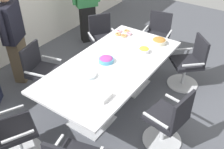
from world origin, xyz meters
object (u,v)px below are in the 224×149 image
snack_bowl_candy_mix (106,59)px  plate_stack (88,75)px  conference_table (112,71)px  office_chair_1 (12,134)px  person_standing_2 (87,2)px  donut_platter (123,33)px  office_chair_3 (169,122)px  office_chair_0 (42,74)px  office_chair_5 (157,38)px  person_standing_1 (14,36)px  office_chair_4 (189,65)px  office_chair_6 (103,41)px  snack_bowl_chips_yellow (144,50)px  snack_bowl_pretzels (159,41)px  napkin_pile (102,96)px

snack_bowl_candy_mix → plate_stack: (-0.44, -0.01, -0.02)m
plate_stack → conference_table: bearing=-11.1°
office_chair_1 → person_standing_2: 3.30m
donut_platter → plate_stack: donut_platter is taller
office_chair_3 → plate_stack: bearing=107.6°
office_chair_0 → snack_bowl_candy_mix: (0.46, -0.96, 0.39)m
office_chair_5 → donut_platter: (-0.81, 0.30, 0.36)m
person_standing_1 → person_standing_2: person_standing_2 is taller
office_chair_4 → plate_stack: (-1.59, 0.91, 0.37)m
office_chair_3 → office_chair_6: size_ratio=1.00×
snack_bowl_chips_yellow → office_chair_3: bearing=-134.5°
office_chair_0 → plate_stack: (0.02, -0.97, 0.37)m
snack_bowl_chips_yellow → conference_table: bearing=157.3°
conference_table → snack_bowl_candy_mix: 0.19m
person_standing_2 → office_chair_5: bearing=132.5°
office_chair_6 → snack_bowl_candy_mix: office_chair_6 is taller
office_chair_4 → snack_bowl_candy_mix: size_ratio=4.05×
office_chair_3 → office_chair_6: 2.36m
office_chair_3 → person_standing_2: 3.28m
office_chair_3 → person_standing_2: person_standing_2 is taller
snack_bowl_candy_mix → donut_platter: size_ratio=0.73×
office_chair_0 → snack_bowl_candy_mix: office_chair_0 is taller
person_standing_2 → donut_platter: bearing=99.9°
office_chair_0 → snack_bowl_pretzels: (1.42, -1.36, 0.39)m
napkin_pile → conference_table: bearing=25.1°
plate_stack → donut_platter: bearing=11.8°
office_chair_5 → napkin_pile: size_ratio=4.58×
office_chair_6 → person_standing_1: bearing=3.6°
office_chair_6 → person_standing_2: bearing=-87.5°
office_chair_4 → office_chair_1: bearing=112.3°
snack_bowl_pretzels → plate_stack: 1.46m
office_chair_6 → napkin_pile: office_chair_6 is taller
conference_table → office_chair_5: bearing=2.3°
person_standing_2 → person_standing_1: bearing=31.3°
snack_bowl_candy_mix → office_chair_0: bearing=115.7°
office_chair_4 → snack_bowl_candy_mix: 1.52m
person_standing_2 → snack_bowl_pretzels: bearing=109.2°
person_standing_2 → napkin_pile: bearing=76.1°
person_standing_2 → snack_bowl_chips_yellow: bearing=98.1°
conference_table → office_chair_1: size_ratio=2.64×
office_chair_0 → donut_platter: size_ratio=2.96×
office_chair_5 → office_chair_6: same height
office_chair_3 → person_standing_2: size_ratio=0.53×
office_chair_1 → snack_bowl_chips_yellow: office_chair_1 is taller
office_chair_3 → office_chair_4: same height
office_chair_5 → snack_bowl_pretzels: office_chair_5 is taller
snack_bowl_chips_yellow → snack_bowl_candy_mix: snack_bowl_chips_yellow is taller
snack_bowl_pretzels → donut_platter: (-0.06, 0.67, -0.03)m
conference_table → donut_platter: bearing=22.4°
office_chair_5 → person_standing_1: size_ratio=0.55×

